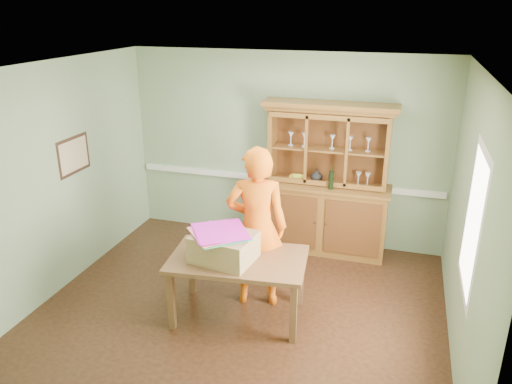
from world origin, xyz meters
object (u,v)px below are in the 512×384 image
(china_hutch, at_px, (325,200))
(dining_table, at_px, (238,265))
(cardboard_box, at_px, (224,247))
(person, at_px, (257,227))

(china_hutch, relative_size, dining_table, 1.35)
(dining_table, xyz_separation_m, cardboard_box, (-0.13, -0.08, 0.23))
(dining_table, distance_m, cardboard_box, 0.28)
(china_hutch, height_order, dining_table, china_hutch)
(cardboard_box, bearing_deg, person, 61.50)
(person, bearing_deg, china_hutch, -121.16)
(china_hutch, relative_size, cardboard_box, 3.31)
(china_hutch, bearing_deg, dining_table, -108.02)
(cardboard_box, distance_m, person, 0.50)
(dining_table, distance_m, person, 0.47)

